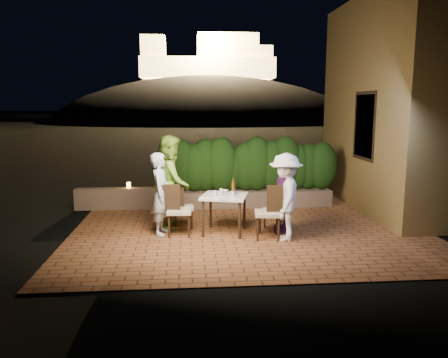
{
  "coord_description": "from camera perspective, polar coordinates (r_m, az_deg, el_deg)",
  "views": [
    {
      "loc": [
        -1.22,
        -8.14,
        2.46
      ],
      "look_at": [
        -0.52,
        0.17,
        1.05
      ],
      "focal_mm": 35.0,
      "sensor_mm": 36.0,
      "label": 1
    }
  ],
  "objects": [
    {
      "name": "chair_left_back",
      "position": [
        8.91,
        -5.32,
        -3.58
      ],
      "size": [
        0.41,
        0.41,
        0.87
      ],
      "primitive_type": null,
      "rotation": [
        0.0,
        0.0,
        0.01
      ],
      "color": "black",
      "rests_on": "ground"
    },
    {
      "name": "glass_se",
      "position": [
        8.52,
        1.27,
        -1.62
      ],
      "size": [
        0.06,
        0.06,
        0.11
      ],
      "primitive_type": "cylinder",
      "color": "silver",
      "rests_on": "dining_table"
    },
    {
      "name": "building_wall",
      "position": [
        11.22,
        20.87,
        9.18
      ],
      "size": [
        1.6,
        5.0,
        5.0
      ],
      "primitive_type": "cube",
      "color": "olive",
      "rests_on": "ground"
    },
    {
      "name": "parapet_lamp",
      "position": [
        10.7,
        -12.35,
        -0.8
      ],
      "size": [
        0.1,
        0.1,
        0.14
      ],
      "primitive_type": "cylinder",
      "color": "orange",
      "rests_on": "parapet"
    },
    {
      "name": "glass_sw",
      "position": [
        8.56,
        -0.39,
        -1.57
      ],
      "size": [
        0.06,
        0.06,
        0.1
      ],
      "primitive_type": "cylinder",
      "color": "silver",
      "rests_on": "dining_table"
    },
    {
      "name": "dining_table",
      "position": [
        8.5,
        0.06,
        -4.6
      ],
      "size": [
        1.03,
        1.03,
        0.75
      ],
      "primitive_type": null,
      "rotation": [
        0.0,
        0.0,
        -0.26
      ],
      "color": "white",
      "rests_on": "ground"
    },
    {
      "name": "plate_ne",
      "position": [
        8.16,
        1.53,
        -2.46
      ],
      "size": [
        0.21,
        0.21,
        0.01
      ],
      "primitive_type": "cylinder",
      "color": "white",
      "rests_on": "dining_table"
    },
    {
      "name": "plate_se",
      "position": [
        8.63,
        2.03,
        -1.81
      ],
      "size": [
        0.19,
        0.19,
        0.01
      ],
      "primitive_type": "cylinder",
      "color": "white",
      "rests_on": "dining_table"
    },
    {
      "name": "plate_nw",
      "position": [
        8.25,
        -2.4,
        -2.32
      ],
      "size": [
        0.24,
        0.24,
        0.01
      ],
      "primitive_type": "cylinder",
      "color": "white",
      "rests_on": "dining_table"
    },
    {
      "name": "beer_bottle",
      "position": [
        8.41,
        1.2,
        -1.02
      ],
      "size": [
        0.06,
        0.06,
        0.32
      ],
      "primitive_type": null,
      "color": "#51320D",
      "rests_on": "dining_table"
    },
    {
      "name": "terrace_floor",
      "position": [
        9.08,
        3.09,
        -6.62
      ],
      "size": [
        7.0,
        6.0,
        0.15
      ],
      "primitive_type": "cube",
      "color": "brown",
      "rests_on": "ground"
    },
    {
      "name": "plate_centre",
      "position": [
        8.39,
        -0.19,
        -2.12
      ],
      "size": [
        0.22,
        0.22,
        0.01
      ],
      "primitive_type": "cylinder",
      "color": "white",
      "rests_on": "dining_table"
    },
    {
      "name": "chair_left_front",
      "position": [
        8.38,
        -5.85,
        -4.03
      ],
      "size": [
        0.48,
        0.48,
        0.99
      ],
      "primitive_type": null,
      "rotation": [
        0.0,
        0.0,
        -0.05
      ],
      "color": "black",
      "rests_on": "ground"
    },
    {
      "name": "hill",
      "position": [
        68.52,
        -2.12,
        4.16
      ],
      "size": [
        52.0,
        40.0,
        22.0
      ],
      "primitive_type": "ellipsoid",
      "color": "black",
      "rests_on": "ground"
    },
    {
      "name": "ground",
      "position": [
        8.59,
        3.55,
        -7.2
      ],
      "size": [
        400.0,
        400.0,
        0.0
      ],
      "primitive_type": "plane",
      "color": "black",
      "rests_on": "ground"
    },
    {
      "name": "chair_right_front",
      "position": [
        8.16,
        5.72,
        -4.31
      ],
      "size": [
        0.52,
        0.52,
        1.01
      ],
      "primitive_type": null,
      "rotation": [
        0.0,
        0.0,
        3.03
      ],
      "color": "black",
      "rests_on": "ground"
    },
    {
      "name": "diner_purple",
      "position": [
        8.59,
        7.76,
        -1.98
      ],
      "size": [
        0.52,
        0.93,
        1.5
      ],
      "primitive_type": "imported",
      "rotation": [
        0.0,
        0.0,
        -1.76
      ],
      "color": "#652673",
      "rests_on": "ground"
    },
    {
      "name": "planter",
      "position": [
        10.77,
        2.84,
        -2.53
      ],
      "size": [
        4.2,
        0.55,
        0.4
      ],
      "primitive_type": "cube",
      "color": "brown",
      "rests_on": "ground"
    },
    {
      "name": "window_pane",
      "position": [
        10.46,
        18.01,
        6.61
      ],
      "size": [
        0.08,
        1.0,
        1.4
      ],
      "primitive_type": "cube",
      "color": "black",
      "rests_on": "building_wall"
    },
    {
      "name": "diner_white",
      "position": [
        8.04,
        8.03,
        -2.36
      ],
      "size": [
        0.84,
        1.16,
        1.61
      ],
      "primitive_type": "imported",
      "rotation": [
        0.0,
        0.0,
        -1.83
      ],
      "color": "white",
      "rests_on": "ground"
    },
    {
      "name": "plate_front",
      "position": [
        8.1,
        -0.1,
        -2.55
      ],
      "size": [
        0.22,
        0.22,
        0.01
      ],
      "primitive_type": "cylinder",
      "color": "white",
      "rests_on": "dining_table"
    },
    {
      "name": "plate_sw",
      "position": [
        8.68,
        -1.48,
        -1.73
      ],
      "size": [
        0.21,
        0.21,
        0.01
      ],
      "primitive_type": "cylinder",
      "color": "white",
      "rests_on": "dining_table"
    },
    {
      "name": "diner_blue",
      "position": [
        8.43,
        -8.24,
        -1.92
      ],
      "size": [
        0.46,
        0.63,
        1.58
      ],
      "primitive_type": "imported",
      "rotation": [
        0.0,
        0.0,
        1.43
      ],
      "color": "#C3DCFB",
      "rests_on": "ground"
    },
    {
      "name": "glass_ne",
      "position": [
        8.3,
        1.19,
        -1.95
      ],
      "size": [
        0.06,
        0.06,
        0.1
      ],
      "primitive_type": "cylinder",
      "color": "silver",
      "rests_on": "dining_table"
    },
    {
      "name": "bowl",
      "position": [
        8.72,
        -0.01,
        -1.58
      ],
      "size": [
        0.23,
        0.23,
        0.04
      ],
      "primitive_type": "imported",
      "rotation": [
        0.0,
        0.0,
        -0.56
      ],
      "color": "white",
      "rests_on": "dining_table"
    },
    {
      "name": "hedge",
      "position": [
        10.64,
        2.88,
        1.42
      ],
      "size": [
        4.0,
        0.7,
        1.1
      ],
      "primitive_type": null,
      "color": "#17350E",
      "rests_on": "planter"
    },
    {
      "name": "fortress",
      "position": [
        68.69,
        -2.2,
        16.29
      ],
      "size": [
        26.0,
        8.0,
        8.0
      ],
      "primitive_type": null,
      "color": "#FFCC7A",
      "rests_on": "hill"
    },
    {
      "name": "diner_green",
      "position": [
        8.91,
        -6.85,
        -0.3
      ],
      "size": [
        0.73,
        0.93,
        1.88
      ],
      "primitive_type": "imported",
      "rotation": [
        0.0,
        0.0,
        1.55
      ],
      "color": "#81B739",
      "rests_on": "ground"
    },
    {
      "name": "parapet",
      "position": [
        10.79,
        -13.17,
        -2.49
      ],
      "size": [
        2.2,
        0.3,
        0.5
      ],
      "primitive_type": "cube",
      "color": "brown",
      "rests_on": "ground"
    },
    {
      "name": "glass_nw",
      "position": [
        8.29,
        -1.2,
        -1.91
      ],
      "size": [
        0.07,
        0.07,
        0.11
      ],
      "primitive_type": "cylinder",
      "color": "silver",
      "rests_on": "dining_table"
    },
    {
      "name": "chair_right_back",
      "position": [
        8.59,
        6.14,
        -4.08
      ],
      "size": [
        0.54,
        0.54,
        0.87
      ],
      "primitive_type": null,
      "rotation": [
        0.0,
        0.0,
        2.67
      ],
      "color": "black",
      "rests_on": "ground"
    },
    {
      "name": "window_frame",
      "position": [
        10.46,
        17.95,
        6.61
      ],
      "size": [
        0.06,
        1.15,
        1.55
      ],
      "primitive_type": "cube",
      "color": "black",
      "rests_on": "building_wall"
    }
  ]
}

